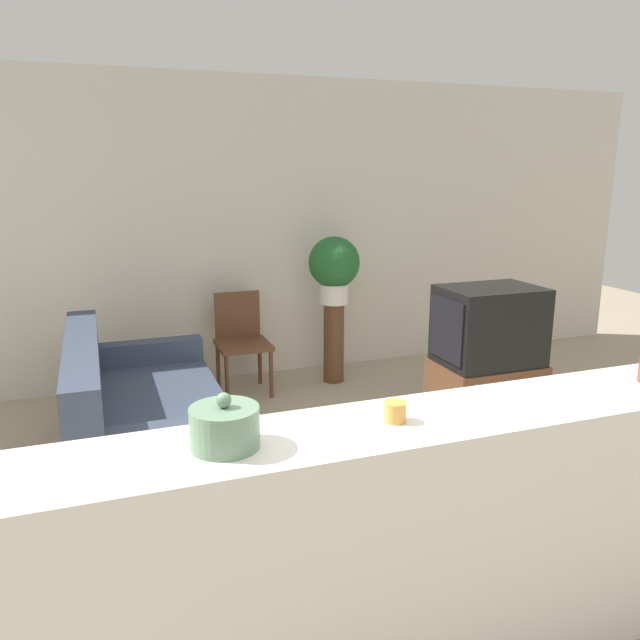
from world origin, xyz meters
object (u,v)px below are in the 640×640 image
Objects in this scene: wooden_chair at (241,337)px; decorative_bowl at (225,427)px; couch at (142,422)px; potted_plant at (334,266)px; television at (489,326)px.

decorative_bowl reaches higher than wooden_chair.
couch is 2.17× the size of wooden_chair.
couch is 3.12× the size of potted_plant.
wooden_chair is at bearing 176.71° from potted_plant.
television is 3.05m from decorative_bowl.
potted_plant is at bearing 31.91° from couch.
television reaches higher than couch.
couch is 2.23m from potted_plant.
potted_plant is at bearing 63.15° from decorative_bowl.
wooden_chair is at bearing 51.02° from couch.
decorative_bowl is (0.14, -2.13, 0.81)m from couch.
potted_plant is (-0.71, 1.33, 0.29)m from television.
couch reaches higher than wooden_chair.
television is at bearing -61.93° from potted_plant.
potted_plant is 3.63m from decorative_bowl.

